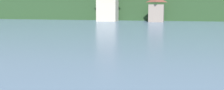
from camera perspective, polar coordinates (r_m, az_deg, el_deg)
The scene contains 3 objects.
wooded_hillside at distance 127.40m, azimuth 20.41°, elevation 8.03°, with size 352.00×50.66×31.74m.
shore_building_west at distance 94.42m, azimuth -0.93°, elevation 8.26°, with size 6.84×5.56×11.46m.
shore_building_westcentral at distance 92.28m, azimuth 9.05°, elevation 7.11°, with size 4.99×5.99×7.95m.
Camera 1 is at (5.41, 16.76, 5.34)m, focal length 44.84 mm.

